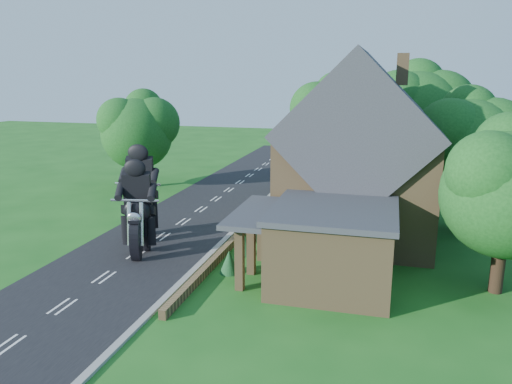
% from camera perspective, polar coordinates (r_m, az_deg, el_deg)
% --- Properties ---
extents(ground, '(120.00, 120.00, 0.00)m').
position_cam_1_polar(ground, '(26.27, -13.50, -7.00)').
color(ground, '#185618').
rests_on(ground, ground).
extents(road, '(7.00, 80.00, 0.02)m').
position_cam_1_polar(road, '(26.26, -13.51, -6.98)').
color(road, black).
rests_on(road, ground).
extents(kerb, '(0.30, 80.00, 0.12)m').
position_cam_1_polar(kerb, '(24.77, -6.00, -7.81)').
color(kerb, gray).
rests_on(kerb, ground).
extents(garden_wall, '(0.30, 22.00, 0.40)m').
position_cam_1_polar(garden_wall, '(28.99, -1.24, -4.26)').
color(garden_wall, olive).
rests_on(garden_wall, ground).
extents(house, '(9.54, 8.64, 10.24)m').
position_cam_1_polar(house, '(27.92, 11.62, 3.54)').
color(house, olive).
rests_on(house, ground).
extents(annex, '(7.05, 5.94, 3.44)m').
position_cam_1_polar(annex, '(22.03, 8.47, -5.90)').
color(annex, olive).
rests_on(annex, ground).
extents(tree_house_right, '(6.51, 6.00, 8.40)m').
position_cam_1_polar(tree_house_right, '(30.67, 23.63, 5.16)').
color(tree_house_right, black).
rests_on(tree_house_right, ground).
extents(tree_behind_house, '(7.81, 7.20, 10.08)m').
position_cam_1_polar(tree_behind_house, '(37.78, 18.46, 8.53)').
color(tree_behind_house, black).
rests_on(tree_behind_house, ground).
extents(tree_behind_left, '(6.94, 6.40, 9.16)m').
position_cam_1_polar(tree_behind_left, '(38.95, 9.38, 8.43)').
color(tree_behind_left, black).
rests_on(tree_behind_left, ground).
extents(tree_far_road, '(6.08, 5.60, 7.84)m').
position_cam_1_polar(tree_far_road, '(40.56, -12.93, 7.20)').
color(tree_far_road, black).
rests_on(tree_far_road, ground).
extents(shrub_a, '(0.90, 0.90, 1.10)m').
position_cam_1_polar(shrub_a, '(23.19, -3.08, -7.97)').
color(shrub_a, '#123B1C').
rests_on(shrub_a, ground).
extents(shrub_b, '(0.90, 0.90, 1.10)m').
position_cam_1_polar(shrub_b, '(25.42, -1.31, -5.99)').
color(shrub_b, '#123B1C').
rests_on(shrub_b, ground).
extents(shrub_c, '(0.90, 0.90, 1.10)m').
position_cam_1_polar(shrub_c, '(27.70, 0.16, -4.34)').
color(shrub_c, '#123B1C').
rests_on(shrub_c, ground).
extents(shrub_d, '(0.90, 0.90, 1.10)m').
position_cam_1_polar(shrub_d, '(32.36, 2.46, -1.73)').
color(shrub_d, '#123B1C').
rests_on(shrub_d, ground).
extents(shrub_e, '(0.90, 0.90, 1.10)m').
position_cam_1_polar(shrub_e, '(34.73, 3.37, -0.69)').
color(shrub_e, '#123B1C').
rests_on(shrub_e, ground).
extents(shrub_f, '(0.90, 0.90, 1.10)m').
position_cam_1_polar(shrub_f, '(37.11, 4.17, 0.22)').
color(shrub_f, '#123B1C').
rests_on(shrub_f, ground).
extents(motorcycle_lead, '(0.70, 1.65, 1.49)m').
position_cam_1_polar(motorcycle_lead, '(25.78, -13.09, -5.61)').
color(motorcycle_lead, black).
rests_on(motorcycle_lead, ground).
extents(motorcycle_follow, '(0.65, 1.75, 1.60)m').
position_cam_1_polar(motorcycle_follow, '(28.42, -12.76, -3.70)').
color(motorcycle_follow, black).
rests_on(motorcycle_follow, ground).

